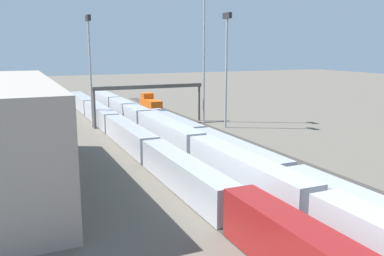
{
  "coord_description": "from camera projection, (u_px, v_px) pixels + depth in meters",
  "views": [
    {
      "loc": [
        -65.57,
        28.2,
        16.75
      ],
      "look_at": [
        1.75,
        -1.62,
        2.5
      ],
      "focal_mm": 38.75,
      "sensor_mm": 36.0,
      "label": 1
    }
  ],
  "objects": [
    {
      "name": "ground_plane",
      "position": [
        188.0,
        144.0,
        73.26
      ],
      "size": [
        400.0,
        400.0,
        0.0
      ],
      "primitive_type": "plane",
      "color": "#60594F"
    },
    {
      "name": "track_bed_0",
      "position": [
        237.0,
        139.0,
        77.22
      ],
      "size": [
        140.0,
        2.8,
        0.12
      ],
      "primitive_type": "cube",
      "color": "#3D3833",
      "rests_on": "ground_plane"
    },
    {
      "name": "track_bed_1",
      "position": [
        213.0,
        141.0,
        75.23
      ],
      "size": [
        140.0,
        2.8,
        0.12
      ],
      "primitive_type": "cube",
      "color": "#3D3833",
      "rests_on": "ground_plane"
    },
    {
      "name": "track_bed_2",
      "position": [
        188.0,
        144.0,
        73.25
      ],
      "size": [
        140.0,
        2.8,
        0.12
      ],
      "primitive_type": "cube",
      "color": "#4C443D",
      "rests_on": "ground_plane"
    },
    {
      "name": "track_bed_3",
      "position": [
        161.0,
        147.0,
        71.26
      ],
      "size": [
        140.0,
        2.8,
        0.12
      ],
      "primitive_type": "cube",
      "color": "#3D3833",
      "rests_on": "ground_plane"
    },
    {
      "name": "track_bed_4",
      "position": [
        133.0,
        149.0,
        69.27
      ],
      "size": [
        140.0,
        2.8,
        0.12
      ],
      "primitive_type": "cube",
      "color": "#3D3833",
      "rests_on": "ground_plane"
    },
    {
      "name": "train_on_track_3",
      "position": [
        168.0,
        136.0,
        67.83
      ],
      "size": [
        119.8,
        3.0,
        5.0
      ],
      "color": "#B7BABF",
      "rests_on": "ground_plane"
    },
    {
      "name": "train_on_track_4",
      "position": [
        127.0,
        134.0,
        72.02
      ],
      "size": [
        114.8,
        3.0,
        4.4
      ],
      "color": "maroon",
      "rests_on": "ground_plane"
    },
    {
      "name": "train_on_track_1",
      "position": [
        150.0,
        105.0,
        107.16
      ],
      "size": [
        10.0,
        3.0,
        5.0
      ],
      "color": "#D85914",
      "rests_on": "ground_plane"
    },
    {
      "name": "train_on_track_2",
      "position": [
        236.0,
        156.0,
        57.65
      ],
      "size": [
        71.4,
        3.0,
        3.8
      ],
      "color": "#A8AAB2",
      "rests_on": "ground_plane"
    },
    {
      "name": "light_mast_0",
      "position": [
        227.0,
        54.0,
        85.75
      ],
      "size": [
        2.8,
        0.7,
        23.85
      ],
      "color": "#9EA0A5",
      "rests_on": "ground_plane"
    },
    {
      "name": "light_mast_1",
      "position": [
        90.0,
        55.0,
        85.98
      ],
      "size": [
        2.8,
        0.7,
        23.39
      ],
      "color": "#9EA0A5",
      "rests_on": "ground_plane"
    },
    {
      "name": "light_mast_2",
      "position": [
        204.0,
        34.0,
        92.07
      ],
      "size": [
        2.8,
        0.7,
        31.95
      ],
      "color": "#9EA0A5",
      "rests_on": "ground_plane"
    },
    {
      "name": "signal_gantry",
      "position": [
        149.0,
        91.0,
        90.96
      ],
      "size": [
        0.7,
        25.0,
        8.8
      ],
      "color": "#4C4742",
      "rests_on": "ground_plane"
    }
  ]
}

